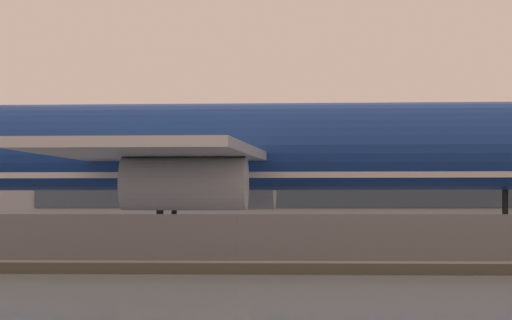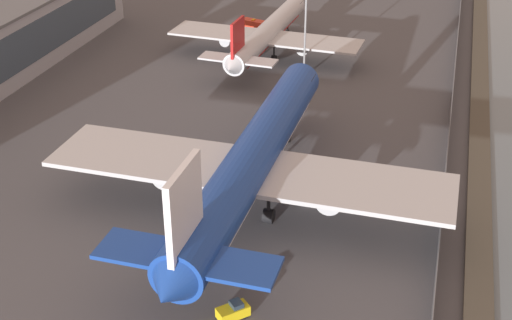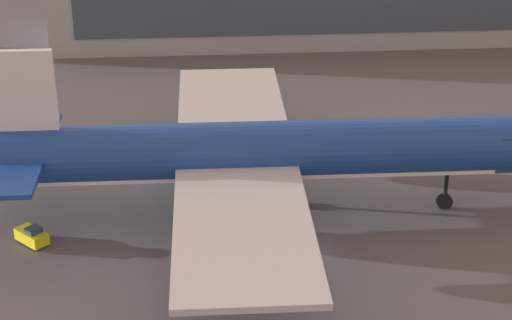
# 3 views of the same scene
# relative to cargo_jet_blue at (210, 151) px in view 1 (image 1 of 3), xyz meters

# --- Properties ---
(ground_plane) EXTENTS (500.00, 500.00, 0.00)m
(ground_plane) POSITION_rel_cargo_jet_blue_xyz_m (3.84, -7.11, -6.57)
(ground_plane) COLOR #4C4C51
(shoreline_seawall) EXTENTS (320.00, 3.00, 0.50)m
(shoreline_seawall) POSITION_rel_cargo_jet_blue_xyz_m (3.84, -27.61, -6.32)
(shoreline_seawall) COLOR #474238
(shoreline_seawall) RESTS_ON ground
(perimeter_fence) EXTENTS (280.00, 0.10, 2.63)m
(perimeter_fence) POSITION_rel_cargo_jet_blue_xyz_m (3.84, -23.11, -5.26)
(perimeter_fence) COLOR slate
(perimeter_fence) RESTS_ON ground
(cargo_jet_blue) EXTENTS (57.83, 49.20, 17.21)m
(cargo_jet_blue) POSITION_rel_cargo_jet_blue_xyz_m (0.00, 0.00, 0.00)
(cargo_jet_blue) COLOR #193D93
(cargo_jet_blue) RESTS_ON ground
(terminal_building) EXTENTS (95.55, 19.37, 12.01)m
(terminal_building) POSITION_rel_cargo_jet_blue_xyz_m (21.05, 58.69, -0.55)
(terminal_building) COLOR #9EA3AD
(terminal_building) RESTS_ON ground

